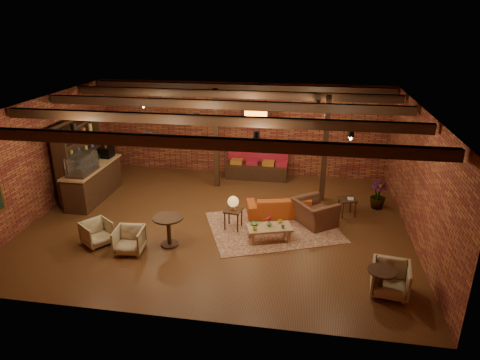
% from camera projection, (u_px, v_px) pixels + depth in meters
% --- Properties ---
extents(floor, '(10.00, 10.00, 0.00)m').
position_uv_depth(floor, '(218.00, 222.00, 11.70)').
color(floor, '#3D1D0F').
rests_on(floor, ground).
extents(ceiling, '(10.00, 8.00, 0.02)m').
position_uv_depth(ceiling, '(216.00, 106.00, 10.54)').
color(ceiling, black).
rests_on(ceiling, wall_back).
extents(wall_back, '(10.00, 0.02, 3.20)m').
position_uv_depth(wall_back, '(242.00, 129.00, 14.80)').
color(wall_back, maroon).
rests_on(wall_back, ground).
extents(wall_front, '(10.00, 0.02, 3.20)m').
position_uv_depth(wall_front, '(169.00, 243.00, 7.45)').
color(wall_front, maroon).
rests_on(wall_front, ground).
extents(wall_left, '(0.02, 8.00, 3.20)m').
position_uv_depth(wall_left, '(42.00, 157.00, 11.88)').
color(wall_left, maroon).
rests_on(wall_left, ground).
extents(wall_right, '(0.02, 8.00, 3.20)m').
position_uv_depth(wall_right, '(419.00, 178.00, 10.37)').
color(wall_right, maroon).
rests_on(wall_right, ground).
extents(ceiling_beams, '(9.80, 6.40, 0.22)m').
position_uv_depth(ceiling_beams, '(216.00, 111.00, 10.59)').
color(ceiling_beams, black).
rests_on(ceiling_beams, ceiling).
extents(ceiling_pipe, '(9.60, 0.12, 0.12)m').
position_uv_depth(ceiling_pipe, '(228.00, 107.00, 12.14)').
color(ceiling_pipe, black).
rests_on(ceiling_pipe, ceiling).
extents(post_left, '(0.16, 0.16, 3.20)m').
position_uv_depth(post_left, '(216.00, 139.00, 13.60)').
color(post_left, black).
rests_on(post_left, ground).
extents(post_right, '(0.16, 0.16, 3.20)m').
position_uv_depth(post_right, '(325.00, 150.00, 12.54)').
color(post_right, black).
rests_on(post_right, ground).
extents(service_counter, '(0.80, 2.50, 1.60)m').
position_uv_depth(service_counter, '(93.00, 174.00, 12.95)').
color(service_counter, black).
rests_on(service_counter, ground).
extents(plant_counter, '(0.35, 0.39, 0.30)m').
position_uv_depth(plant_counter, '(97.00, 159.00, 12.97)').
color(plant_counter, '#337F33').
rests_on(plant_counter, service_counter).
extents(shelving_hutch, '(0.52, 2.00, 2.40)m').
position_uv_depth(shelving_hutch, '(80.00, 159.00, 12.96)').
color(shelving_hutch, black).
rests_on(shelving_hutch, ground).
extents(banquette, '(2.10, 0.70, 1.00)m').
position_uv_depth(banquette, '(257.00, 164.00, 14.70)').
color(banquette, maroon).
rests_on(banquette, ground).
extents(service_sign, '(0.86, 0.06, 0.30)m').
position_uv_depth(service_sign, '(256.00, 114.00, 13.61)').
color(service_sign, orange).
rests_on(service_sign, ceiling).
extents(ceiling_spotlights, '(6.40, 4.40, 0.28)m').
position_uv_depth(ceiling_spotlights, '(216.00, 120.00, 10.67)').
color(ceiling_spotlights, black).
rests_on(ceiling_spotlights, ceiling).
extents(rug, '(3.99, 3.56, 0.01)m').
position_uv_depth(rug, '(273.00, 227.00, 11.43)').
color(rug, maroon).
rests_on(rug, floor).
extents(sofa, '(2.09, 1.22, 0.57)m').
position_uv_depth(sofa, '(282.00, 205.00, 12.03)').
color(sofa, '#AF4818').
rests_on(sofa, floor).
extents(coffee_table, '(1.22, 0.86, 0.63)m').
position_uv_depth(coffee_table, '(269.00, 228.00, 10.65)').
color(coffee_table, '#AA754F').
rests_on(coffee_table, floor).
extents(side_table_lamp, '(0.49, 0.49, 0.92)m').
position_uv_depth(side_table_lamp, '(233.00, 204.00, 11.13)').
color(side_table_lamp, black).
rests_on(side_table_lamp, floor).
extents(round_table_left, '(0.74, 0.74, 0.77)m').
position_uv_depth(round_table_left, '(168.00, 226.00, 10.37)').
color(round_table_left, black).
rests_on(round_table_left, floor).
extents(armchair_a, '(0.86, 0.87, 0.66)m').
position_uv_depth(armchair_a, '(97.00, 232.00, 10.49)').
color(armchair_a, beige).
rests_on(armchair_a, floor).
extents(armchair_b, '(0.71, 0.67, 0.68)m').
position_uv_depth(armchair_b, '(129.00, 239.00, 10.14)').
color(armchair_b, beige).
rests_on(armchair_b, floor).
extents(armchair_right, '(1.19, 1.26, 0.93)m').
position_uv_depth(armchair_right, '(315.00, 208.00, 11.44)').
color(armchair_right, brown).
rests_on(armchair_right, floor).
extents(side_table_book, '(0.56, 0.56, 0.52)m').
position_uv_depth(side_table_book, '(347.00, 200.00, 11.95)').
color(side_table_book, black).
rests_on(side_table_book, floor).
extents(round_table_right, '(0.56, 0.56, 0.66)m').
position_uv_depth(round_table_right, '(381.00, 280.00, 8.41)').
color(round_table_right, black).
rests_on(round_table_right, floor).
extents(armchair_far, '(0.82, 0.79, 0.75)m').
position_uv_depth(armchair_far, '(390.00, 278.00, 8.59)').
color(armchair_far, beige).
rests_on(armchair_far, floor).
extents(plant_tall, '(1.66, 1.66, 2.43)m').
position_uv_depth(plant_tall, '(381.00, 169.00, 12.13)').
color(plant_tall, '#4C7F4C').
rests_on(plant_tall, floor).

